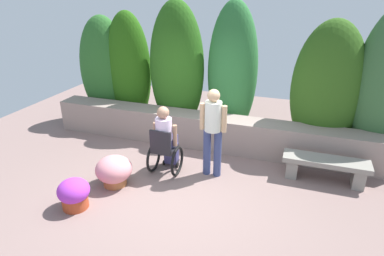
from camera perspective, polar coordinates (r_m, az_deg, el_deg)
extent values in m
plane|color=#806762|center=(5.88, -2.49, -10.41)|extent=(11.43, 11.43, 0.00)
cube|color=gray|center=(7.19, 2.66, -0.55)|extent=(7.20, 0.55, 0.71)
ellipsoid|color=#2C6628|center=(8.75, -14.76, 9.72)|extent=(1.31, 0.92, 2.64)
ellipsoid|color=#275D12|center=(8.36, -10.80, 9.87)|extent=(1.13, 0.79, 2.76)
ellipsoid|color=#295F18|center=(7.73, -2.63, 10.18)|extent=(1.29, 0.90, 3.02)
ellipsoid|color=#2E7336|center=(7.44, 6.95, 9.55)|extent=(1.10, 0.77, 3.03)
ellipsoid|color=#305A19|center=(7.18, 22.15, 6.21)|extent=(1.39, 0.98, 2.72)
cube|color=gray|center=(6.46, 16.83, -6.38)|extent=(0.20, 0.35, 0.34)
cube|color=gray|center=(6.56, 26.69, -7.57)|extent=(0.20, 0.35, 0.34)
cube|color=gray|center=(6.39, 22.08, -5.31)|extent=(1.48, 0.42, 0.09)
cube|color=black|center=(6.13, -4.70, -3.59)|extent=(0.40, 0.40, 0.06)
cube|color=black|center=(5.88, -5.47, -2.33)|extent=(0.40, 0.04, 0.40)
cube|color=black|center=(6.57, -3.47, -5.51)|extent=(0.28, 0.12, 0.03)
torus|color=black|center=(6.32, -6.64, -5.03)|extent=(0.05, 0.56, 0.56)
torus|color=black|center=(6.15, -2.57, -5.76)|extent=(0.05, 0.56, 0.56)
cylinder|color=black|center=(6.59, -4.82, -5.96)|extent=(0.03, 0.10, 0.10)
cylinder|color=black|center=(6.50, -2.55, -6.38)|extent=(0.03, 0.10, 0.10)
cube|color=#413F75|center=(6.16, -4.36, -2.28)|extent=(0.30, 0.40, 0.16)
cube|color=#413F75|center=(6.48, -3.57, -4.31)|extent=(0.26, 0.14, 0.43)
cylinder|color=silver|center=(5.96, -4.89, -0.58)|extent=(0.30, 0.30, 0.50)
cylinder|color=#A4785E|center=(6.11, -6.27, -0.81)|extent=(0.08, 0.08, 0.40)
cylinder|color=#A4785E|center=(5.97, -2.96, -1.30)|extent=(0.08, 0.08, 0.40)
sphere|color=#A4785E|center=(5.82, -5.01, 2.66)|extent=(0.22, 0.22, 0.22)
cylinder|color=navy|center=(6.11, 2.59, -4.15)|extent=(0.14, 0.14, 0.90)
cylinder|color=navy|center=(6.06, 4.40, -4.43)|extent=(0.14, 0.14, 0.90)
cylinder|color=silver|center=(5.79, 3.67, 2.03)|extent=(0.30, 0.30, 0.54)
cylinder|color=tan|center=(5.85, 1.77, 2.02)|extent=(0.09, 0.09, 0.48)
cylinder|color=tan|center=(5.75, 5.58, 1.54)|extent=(0.09, 0.09, 0.48)
sphere|color=tan|center=(5.66, 3.76, 5.60)|extent=(0.22, 0.22, 0.22)
cylinder|color=#A66137|center=(6.11, -13.11, -8.67)|extent=(0.41, 0.41, 0.18)
ellipsoid|color=#265428|center=(6.03, -13.24, -7.46)|extent=(0.45, 0.45, 0.16)
ellipsoid|color=#D6848B|center=(6.00, -13.30, -6.89)|extent=(0.64, 0.64, 0.46)
cylinder|color=#A93F22|center=(5.71, -19.43, -11.85)|extent=(0.41, 0.41, 0.21)
ellipsoid|color=#185C1A|center=(5.63, -19.64, -10.58)|extent=(0.45, 0.45, 0.13)
ellipsoid|color=purple|center=(5.60, -19.72, -10.09)|extent=(0.50, 0.50, 0.38)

